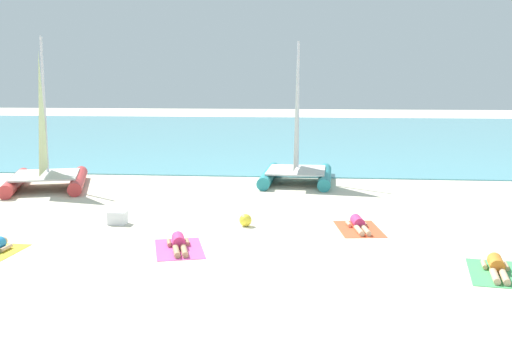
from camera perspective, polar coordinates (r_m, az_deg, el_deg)
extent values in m
plane|color=beige|center=(24.04, 1.20, -1.08)|extent=(120.00, 120.00, 0.00)
cube|color=#5BB2C1|center=(44.98, 3.37, 3.41)|extent=(120.00, 40.00, 0.05)
cylinder|color=#CC3838|center=(24.16, -21.60, -1.05)|extent=(1.83, 4.22, 0.49)
cylinder|color=#CC3838|center=(23.91, -16.29, -0.88)|extent=(1.83, 4.22, 0.49)
cube|color=silver|center=(23.77, -19.04, -0.39)|extent=(3.00, 3.31, 0.06)
cylinder|color=silver|center=(24.14, -19.18, 5.75)|extent=(0.10, 0.10, 5.10)
pyramid|color=#EAEA99|center=(23.14, -19.43, 5.26)|extent=(0.77, 2.15, 4.29)
cylinder|color=teal|center=(24.09, 1.22, -0.48)|extent=(0.59, 4.21, 0.48)
cylinder|color=teal|center=(23.97, 6.46, -0.58)|extent=(0.59, 4.21, 0.48)
cube|color=silver|center=(23.77, 3.81, 0.04)|extent=(2.27, 2.74, 0.06)
cylinder|color=silver|center=(24.13, 3.95, 6.06)|extent=(0.10, 0.10, 5.00)
pyramid|color=white|center=(23.15, 3.80, 5.58)|extent=(0.12, 2.20, 4.20)
sphere|color=#D8AD84|center=(15.91, -22.59, -6.12)|extent=(0.22, 0.22, 0.22)
cylinder|color=#D8AD84|center=(15.61, -22.34, -6.72)|extent=(0.12, 0.45, 0.10)
cube|color=#D84C99|center=(14.75, -7.20, -7.27)|extent=(1.59, 2.13, 0.01)
cylinder|color=#D83372|center=(14.90, -7.26, -6.49)|extent=(0.46, 0.68, 0.30)
sphere|color=tan|center=(15.30, -7.36, -6.10)|extent=(0.22, 0.22, 0.22)
cylinder|color=tan|center=(14.29, -7.46, -7.48)|extent=(0.36, 0.79, 0.14)
cylinder|color=tan|center=(14.30, -6.73, -7.45)|extent=(0.36, 0.79, 0.14)
cylinder|color=tan|center=(15.07, -8.13, -6.70)|extent=(0.22, 0.46, 0.10)
cylinder|color=tan|center=(15.09, -6.45, -6.64)|extent=(0.22, 0.46, 0.10)
cube|color=#EA5933|center=(16.76, 9.60, -5.41)|extent=(1.35, 2.03, 0.01)
cylinder|color=#D83372|center=(16.91, 9.48, -4.73)|extent=(0.38, 0.65, 0.30)
sphere|color=#D8AD84|center=(17.30, 9.21, -4.43)|extent=(0.22, 0.22, 0.22)
cylinder|color=#D8AD84|center=(16.29, 9.61, -5.53)|extent=(0.24, 0.79, 0.14)
cylinder|color=#D8AD84|center=(16.33, 10.23, -5.52)|extent=(0.24, 0.79, 0.14)
cylinder|color=#D8AD84|center=(17.04, 8.64, -4.93)|extent=(0.16, 0.46, 0.10)
cylinder|color=#D8AD84|center=(17.12, 10.09, -4.89)|extent=(0.16, 0.46, 0.10)
cube|color=#4CB266|center=(13.81, 21.59, -8.92)|extent=(1.38, 2.05, 0.01)
cylinder|color=orange|center=(13.95, 21.52, -8.07)|extent=(0.39, 0.66, 0.30)
sphere|color=#D8AD84|center=(14.35, 21.34, -7.61)|extent=(0.22, 0.22, 0.22)
cylinder|color=#D8AD84|center=(13.35, 21.44, -9.17)|extent=(0.26, 0.79, 0.14)
cylinder|color=#D8AD84|center=(13.37, 22.22, -9.18)|extent=(0.26, 0.79, 0.14)
cylinder|color=#D8AD84|center=(14.10, 20.54, -8.22)|extent=(0.17, 0.46, 0.10)
cylinder|color=#D8AD84|center=(14.16, 22.32, -8.26)|extent=(0.17, 0.46, 0.10)
sphere|color=yellow|center=(16.80, -0.99, -4.67)|extent=(0.34, 0.34, 0.34)
cube|color=white|center=(17.48, -12.82, -4.34)|extent=(0.50, 0.36, 0.36)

